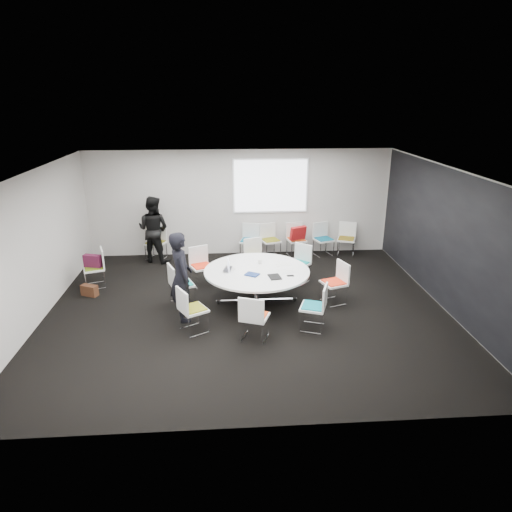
{
  "coord_description": "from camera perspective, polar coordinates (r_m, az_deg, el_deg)",
  "views": [
    {
      "loc": [
        -0.42,
        -8.38,
        4.14
      ],
      "look_at": [
        0.2,
        0.4,
        1.0
      ],
      "focal_mm": 32.0,
      "sensor_mm": 36.0,
      "label": 1
    }
  ],
  "objects": [
    {
      "name": "chair_ring_a",
      "position": [
        9.65,
        9.71,
        -4.27
      ],
      "size": [
        0.57,
        0.58,
        0.88
      ],
      "rotation": [
        0.0,
        0.0,
        1.9
      ],
      "color": "silver",
      "rests_on": "ground"
    },
    {
      "name": "laptop",
      "position": [
        9.35,
        -3.28,
        -1.68
      ],
      "size": [
        0.3,
        0.38,
        0.03
      ],
      "primitive_type": "imported",
      "rotation": [
        0.0,
        0.0,
        1.32
      ],
      "color": "#333338",
      "rests_on": "conference_table"
    },
    {
      "name": "chair_spare_left",
      "position": [
        10.92,
        -19.44,
        -2.27
      ],
      "size": [
        0.57,
        0.58,
        0.88
      ],
      "rotation": [
        0.0,
        0.0,
        1.9
      ],
      "color": "silver",
      "rests_on": "ground"
    },
    {
      "name": "chair_back_c",
      "position": [
        12.32,
        5.04,
        1.28
      ],
      "size": [
        0.54,
        0.53,
        0.88
      ],
      "rotation": [
        0.0,
        0.0,
        3.34
      ],
      "color": "silver",
      "rests_on": "ground"
    },
    {
      "name": "chair_back_b",
      "position": [
        12.21,
        1.8,
        1.18
      ],
      "size": [
        0.58,
        0.57,
        0.88
      ],
      "rotation": [
        0.0,
        0.0,
        3.46
      ],
      "color": "silver",
      "rests_on": "ground"
    },
    {
      "name": "brown_bag",
      "position": [
        10.53,
        -20.09,
        -4.06
      ],
      "size": [
        0.39,
        0.3,
        0.24
      ],
      "primitive_type": "cube",
      "rotation": [
        0.0,
        0.0,
        -0.43
      ],
      "color": "#432415",
      "rests_on": "ground"
    },
    {
      "name": "person_main",
      "position": [
        8.73,
        -9.33,
        -2.57
      ],
      "size": [
        0.59,
        0.74,
        1.75
      ],
      "primitive_type": "imported",
      "rotation": [
        0.0,
        0.0,
        1.87
      ],
      "color": "black",
      "rests_on": "ground"
    },
    {
      "name": "chair_ring_d",
      "position": [
        10.46,
        -6.77,
        -2.19
      ],
      "size": [
        0.6,
        0.6,
        0.88
      ],
      "rotation": [
        0.0,
        0.0,
        3.55
      ],
      "color": "silver",
      "rests_on": "ground"
    },
    {
      "name": "red_jacket",
      "position": [
        11.98,
        5.28,
        2.87
      ],
      "size": [
        0.47,
        0.33,
        0.36
      ],
      "primitive_type": "cube",
      "rotation": [
        0.17,
        0.0,
        0.43
      ],
      "color": "#A51416",
      "rests_on": "chair_back_c"
    },
    {
      "name": "person_back",
      "position": [
        11.98,
        -12.7,
        3.27
      ],
      "size": [
        1.02,
        0.91,
        1.72
      ],
      "primitive_type": "imported",
      "rotation": [
        0.0,
        0.0,
        2.77
      ],
      "color": "black",
      "rests_on": "ground"
    },
    {
      "name": "chair_ring_g",
      "position": [
        8.14,
        -0.21,
        -8.7
      ],
      "size": [
        0.59,
        0.58,
        0.88
      ],
      "rotation": [
        0.0,
        0.0,
        5.93
      ],
      "color": "silver",
      "rests_on": "ground"
    },
    {
      "name": "cup",
      "position": [
        9.67,
        0.48,
        -0.73
      ],
      "size": [
        0.08,
        0.08,
        0.09
      ],
      "primitive_type": "cylinder",
      "color": "white",
      "rests_on": "conference_table"
    },
    {
      "name": "projection_screen",
      "position": [
        12.12,
        1.83,
        8.74
      ],
      "size": [
        1.9,
        0.03,
        1.35
      ],
      "primitive_type": "cube",
      "color": "white",
      "rests_on": "room_shell"
    },
    {
      "name": "chair_back_a",
      "position": [
        12.19,
        -0.83,
        1.15
      ],
      "size": [
        0.56,
        0.56,
        0.88
      ],
      "rotation": [
        0.0,
        0.0,
        2.86
      ],
      "color": "silver",
      "rests_on": "ground"
    },
    {
      "name": "chair_ring_f",
      "position": [
        8.48,
        -7.87,
        -7.67
      ],
      "size": [
        0.62,
        0.62,
        0.88
      ],
      "rotation": [
        0.0,
        0.0,
        5.23
      ],
      "color": "silver",
      "rests_on": "ground"
    },
    {
      "name": "chair_ring_h",
      "position": [
        8.56,
        7.19,
        -7.36
      ],
      "size": [
        0.58,
        0.59,
        0.88
      ],
      "rotation": [
        0.0,
        0.0,
        7.5
      ],
      "color": "silver",
      "rests_on": "ground"
    },
    {
      "name": "chair_ring_e",
      "position": [
        9.57,
        -9.27,
        -4.45
      ],
      "size": [
        0.59,
        0.59,
        0.88
      ],
      "rotation": [
        0.0,
        0.0,
        5.09
      ],
      "color": "silver",
      "rests_on": "ground"
    },
    {
      "name": "conference_table",
      "position": [
        9.41,
        0.1,
        -2.89
      ],
      "size": [
        2.16,
        2.16,
        0.73
      ],
      "color": "silver",
      "rests_on": "ground"
    },
    {
      "name": "chair_ring_b",
      "position": [
        10.59,
        5.3,
        -1.84
      ],
      "size": [
        0.64,
        0.64,
        0.88
      ],
      "rotation": [
        0.0,
        0.0,
        2.42
      ],
      "color": "silver",
      "rests_on": "ground"
    },
    {
      "name": "chair_back_d",
      "position": [
        12.43,
        8.39,
        1.3
      ],
      "size": [
        0.58,
        0.57,
        0.88
      ],
      "rotation": [
        0.0,
        0.0,
        3.46
      ],
      "color": "silver",
      "rests_on": "ground"
    },
    {
      "name": "room_shell",
      "position": [
        8.83,
        -0.5,
        1.56
      ],
      "size": [
        8.08,
        7.08,
        2.88
      ],
      "color": "black",
      "rests_on": "ground"
    },
    {
      "name": "papers_right",
      "position": [
        9.68,
        3.38,
        -1.0
      ],
      "size": [
        0.33,
        0.25,
        0.0
      ],
      "primitive_type": "cube",
      "rotation": [
        0.0,
        0.0,
        0.14
      ],
      "color": "white",
      "rests_on": "conference_table"
    },
    {
      "name": "chair_person_back",
      "position": [
        12.31,
        -12.36,
        0.86
      ],
      "size": [
        0.59,
        0.59,
        0.88
      ],
      "rotation": [
        0.0,
        0.0,
        2.77
      ],
      "color": "silver",
      "rests_on": "ground"
    },
    {
      "name": "tablet_folio",
      "position": [
        9.08,
        -0.5,
        -2.32
      ],
      "size": [
        0.33,
        0.31,
        0.03
      ],
      "primitive_type": "cube",
      "rotation": [
        0.0,
        0.0,
        -0.55
      ],
      "color": "navy",
      "rests_on": "conference_table"
    },
    {
      "name": "papers_front",
      "position": [
        9.28,
        3.91,
        -1.95
      ],
      "size": [
        0.34,
        0.27,
        0.0
      ],
      "primitive_type": "cube",
      "rotation": [
        0.0,
        0.0,
        0.22
      ],
      "color": "silver",
      "rests_on": "conference_table"
    },
    {
      "name": "chair_ring_c",
      "position": [
        10.94,
        -0.05,
        -1.04
      ],
      "size": [
        0.57,
        0.56,
        0.88
      ],
      "rotation": [
        0.0,
        0.0,
        3.44
      ],
      "color": "silver",
      "rests_on": "ground"
    },
    {
      "name": "chair_back_e",
      "position": [
        12.57,
        11.17,
        1.34
      ],
      "size": [
        0.59,
        0.58,
        0.88
      ],
      "rotation": [
        0.0,
        0.0,
        2.79
      ],
      "color": "silver",
      "rests_on": "ground"
    },
    {
      "name": "laptop_lid",
      "position": [
        9.26,
        -3.47,
        -1.14
      ],
      "size": [
        0.04,
        0.3,
        0.22
      ],
      "primitive_type": "cube",
      "rotation": [
        0.0,
        0.0,
        1.64
      ],
      "color": "silver",
      "rests_on": "conference_table"
    },
    {
      "name": "maroon_bag",
      "position": [
        10.8,
        -19.73,
        -0.58
      ],
      "size": [
        0.42,
        0.24,
        0.28
      ],
      "primitive_type": "cube",
      "rotation": [
        0.0,
        0.0,
        -0.28
      ],
      "color": "#521631",
      "rests_on": "chair_spare_left"
    },
    {
      "name": "phone",
      "position": [
        9.07,
        4.33,
        -2.47
      ],
      "size": [
        0.14,
        0.07,
        0.01
      ],
      "primitive_type": "cube",
      "rotation": [
        0.0,
        0.0,
        0.03
      ],
      "color": "black",
      "rests_on": "conference_table"
    },
    {
      "name": "notebook_black",
      "position": [
        8.98,
        2.35,
        -2.61
      ],
      "size": [
        0.27,
        0.33,
        0.02
      ],
      "primitive_type": "cube",
      "rotation": [
        0.0,
        0.0,
        0.16
      ],
      "color": "black",
      "rests_on": "conference_table"
    }
  ]
}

